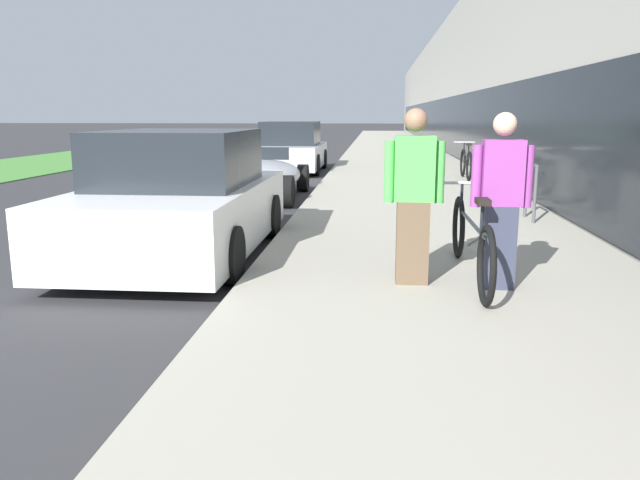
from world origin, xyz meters
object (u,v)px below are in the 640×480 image
object	(u,v)px
person_rider	(501,202)
parked_sedan_far	(291,149)
tandem_bicycle	(471,241)
parked_sedan_curbside	(181,200)
bike_rack_hoop	(531,186)
cruiser_bike_middle	(487,173)
person_bystander	(414,197)
cruiser_bike_farthest	(466,163)
vintage_roadster_curbside	(255,177)
cruiser_bike_nearest	(495,182)

from	to	relation	value
person_rider	parked_sedan_far	xyz separation A→B (m)	(-3.63, 12.85, -0.27)
tandem_bicycle	parked_sedan_curbside	world-z (taller)	parked_sedan_curbside
bike_rack_hoop	parked_sedan_far	bearing A→B (deg)	118.02
tandem_bicycle	cruiser_bike_middle	distance (m)	7.34
tandem_bicycle	cruiser_bike_middle	size ratio (longest dim) A/B	1.48
bike_rack_hoop	parked_sedan_far	world-z (taller)	parked_sedan_far
parked_sedan_curbside	parked_sedan_far	size ratio (longest dim) A/B	1.01
tandem_bicycle	person_bystander	bearing A→B (deg)	-159.76
bike_rack_hoop	parked_sedan_curbside	bearing A→B (deg)	-154.27
person_bystander	cruiser_bike_farthest	size ratio (longest dim) A/B	0.91
cruiser_bike_middle	cruiser_bike_farthest	size ratio (longest dim) A/B	0.93
tandem_bicycle	vintage_roadster_curbside	bearing A→B (deg)	117.15
person_rider	parked_sedan_curbside	world-z (taller)	person_rider
cruiser_bike_nearest	vintage_roadster_curbside	size ratio (longest dim) A/B	0.43
bike_rack_hoop	cruiser_bike_nearest	xyz separation A→B (m)	(-0.24, 1.47, -0.10)
parked_sedan_far	cruiser_bike_farthest	bearing A→B (deg)	-32.67
parked_sedan_curbside	vintage_roadster_curbside	world-z (taller)	parked_sedan_curbside
person_bystander	cruiser_bike_nearest	distance (m)	5.46
tandem_bicycle	vintage_roadster_curbside	world-z (taller)	vintage_roadster_curbside
person_rider	bike_rack_hoop	xyz separation A→B (m)	(1.18, 3.81, -0.28)
vintage_roadster_curbside	parked_sedan_far	bearing A→B (deg)	90.75
parked_sedan_curbside	person_rider	bearing A→B (deg)	-24.87
cruiser_bike_farthest	cruiser_bike_nearest	bearing A→B (deg)	-91.66
person_rider	bike_rack_hoop	distance (m)	4.00
cruiser_bike_farthest	vintage_roadster_curbside	xyz separation A→B (m)	(-4.62, -2.98, -0.07)
person_bystander	cruiser_bike_farthest	bearing A→B (deg)	79.36
person_bystander	parked_sedan_curbside	world-z (taller)	person_bystander
person_rider	parked_sedan_curbside	xyz separation A→B (m)	(-3.43, 1.59, -0.25)
tandem_bicycle	cruiser_bike_middle	bearing A→B (deg)	79.23
vintage_roadster_curbside	person_rider	bearing A→B (deg)	-62.60
tandem_bicycle	bike_rack_hoop	bearing A→B (deg)	68.54
cruiser_bike_middle	cruiser_bike_farthest	bearing A→B (deg)	92.65
cruiser_bike_farthest	vintage_roadster_curbside	distance (m)	5.50
person_rider	cruiser_bike_middle	distance (m)	7.62
cruiser_bike_nearest	parked_sedan_far	bearing A→B (deg)	121.09
tandem_bicycle	person_rider	world-z (taller)	person_rider
person_bystander	bike_rack_hoop	distance (m)	4.20
bike_rack_hoop	vintage_roadster_curbside	size ratio (longest dim) A/B	0.20
person_bystander	cruiser_bike_middle	bearing A→B (deg)	75.36
person_rider	cruiser_bike_middle	world-z (taller)	person_rider
bike_rack_hoop	cruiser_bike_nearest	size ratio (longest dim) A/B	0.46
tandem_bicycle	parked_sedan_far	size ratio (longest dim) A/B	0.61
cruiser_bike_middle	parked_sedan_far	world-z (taller)	parked_sedan_far
tandem_bicycle	cruiser_bike_middle	world-z (taller)	cruiser_bike_middle
bike_rack_hoop	cruiser_bike_farthest	world-z (taller)	cruiser_bike_farthest
tandem_bicycle	parked_sedan_curbside	distance (m)	3.48
cruiser_bike_middle	parked_sedan_curbside	size ratio (longest dim) A/B	0.41
person_rider	cruiser_bike_nearest	world-z (taller)	person_rider
bike_rack_hoop	parked_sedan_far	size ratio (longest dim) A/B	0.21
person_rider	bike_rack_hoop	world-z (taller)	person_rider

